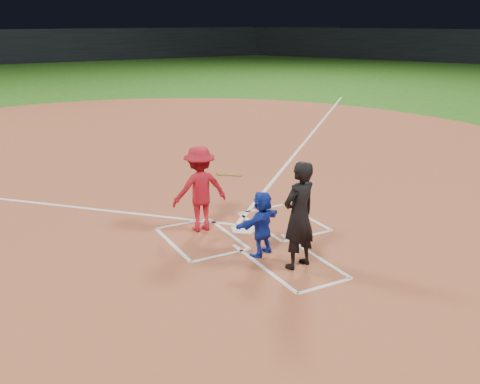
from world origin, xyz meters
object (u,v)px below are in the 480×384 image
home_plate (244,229)px  umpire (299,215)px  catcher (262,223)px  batter_at_plate (200,189)px

home_plate → umpire: size_ratio=0.31×
home_plate → umpire: 2.18m
catcher → umpire: size_ratio=0.64×
catcher → batter_at_plate: 1.75m
home_plate → batter_at_plate: size_ratio=0.34×
home_plate → catcher: catcher is taller
catcher → umpire: (0.30, -0.75, 0.35)m
home_plate → umpire: umpire is taller
home_plate → catcher: size_ratio=0.49×
home_plate → batter_at_plate: batter_at_plate is taller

